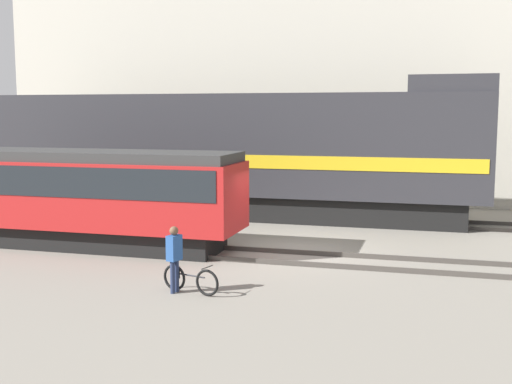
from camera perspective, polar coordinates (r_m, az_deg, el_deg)
name	(u,v)px	position (r m, az deg, el deg)	size (l,w,h in m)	color
ground_plane	(293,252)	(19.61, 3.33, -5.34)	(120.00, 120.00, 0.00)	gray
track_near	(286,257)	(18.64, 2.66, -5.78)	(60.00, 1.50, 0.14)	#47423D
track_far	(325,219)	(25.30, 6.20, -2.37)	(60.00, 1.51, 0.14)	#47423D
building_backdrop	(353,95)	(32.67, 8.60, 8.53)	(34.49, 6.00, 10.14)	beige
freight_locomotive	(236,153)	(25.87, -1.83, 3.48)	(19.77, 3.04, 5.52)	black
streetcar	(76,192)	(20.90, -15.69, 0.01)	(10.60, 2.54, 3.04)	black
bicycle	(191,280)	(15.24, -5.84, -7.78)	(1.55, 0.57, 0.69)	black
person	(174,253)	(15.19, -7.28, -5.39)	(0.31, 0.40, 1.59)	#232D4C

